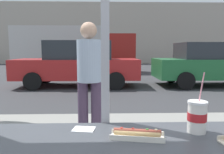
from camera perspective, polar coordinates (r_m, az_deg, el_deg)
name	(u,v)px	position (r m, az deg, el deg)	size (l,w,h in m)	color
ground_plane	(105,83)	(9.37, -1.77, -1.60)	(60.00, 60.00, 0.00)	#38383A
sidewalk_strip	(105,148)	(3.16, -1.76, -18.00)	(16.00, 2.80, 0.15)	gray
building_facade_far	(105,34)	(23.05, -1.81, 11.19)	(28.00, 1.20, 6.14)	#A89E8E
soda_cup_right	(196,116)	(1.29, 21.09, -9.49)	(0.11, 0.11, 0.33)	silver
hotdog_tray_near	(136,134)	(1.15, 6.37, -14.55)	(0.28, 0.13, 0.05)	silver
napkin_wrapper	(83,129)	(1.28, -7.51, -13.30)	(0.12, 0.09, 0.00)	white
parked_car_red	(78,64)	(8.59, -8.89, 3.47)	(4.69, 1.89, 1.75)	red
parked_car_green	(212,64)	(9.51, 24.57, 3.12)	(4.57, 1.98, 1.69)	#236B38
box_truck	(74,48)	(13.90, -9.91, 7.52)	(7.21, 2.44, 2.78)	beige
pedestrian	(89,75)	(2.96, -6.02, 0.58)	(0.32, 0.32, 1.63)	#4B3850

